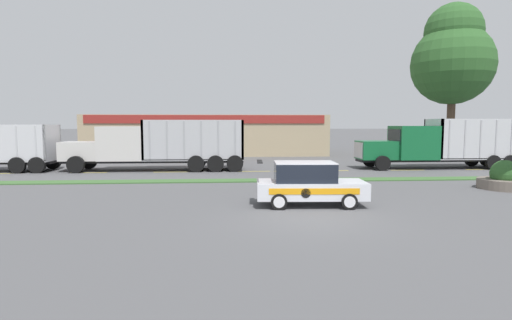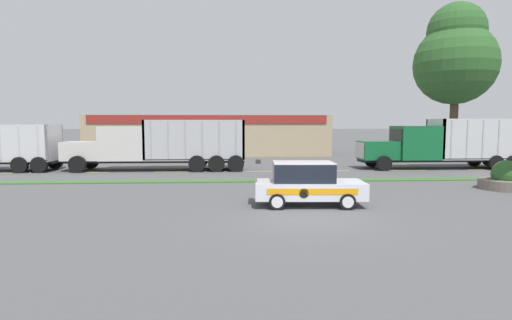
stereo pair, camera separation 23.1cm
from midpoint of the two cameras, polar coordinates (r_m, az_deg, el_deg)
name	(u,v)px [view 1 (the left image)]	position (r m, az deg, el deg)	size (l,w,h in m)	color
ground_plane	(311,219)	(13.63, 7.36, -8.29)	(600.00, 600.00, 0.00)	#515154
grass_verge	(277,180)	(22.48, 2.78, -2.90)	(120.00, 1.22, 0.06)	#3D6633
centre_line_1	(3,173)	(30.63, -32.61, -1.62)	(2.40, 0.14, 0.01)	yellow
centre_line_2	(89,173)	(28.45, -23.02, -1.68)	(2.40, 0.14, 0.01)	yellow
centre_line_3	(172,172)	(27.17, -12.18, -1.68)	(2.40, 0.14, 0.01)	yellow
centre_line_4	(253,171)	(26.94, -0.73, -1.63)	(2.40, 0.14, 0.01)	yellow
centre_line_5	(331,171)	(27.78, 10.46, -1.51)	(2.40, 0.14, 0.01)	yellow
centre_line_6	(408,170)	(29.59, 20.64, -1.35)	(2.40, 0.14, 0.01)	yellow
centre_line_7	(482,169)	(32.22, 29.41, -1.18)	(2.40, 0.14, 0.01)	yellow
dump_truck_mid	(141,147)	(28.51, -16.31, 1.75)	(12.29, 2.77, 3.46)	black
dump_truck_trail	(423,146)	(31.09, 22.60, 1.87)	(11.08, 2.77, 3.55)	black
rally_car	(309,184)	(15.66, 7.11, -3.36)	(4.29, 2.04, 1.74)	silver
stone_planter	(505,179)	(23.03, 31.73, -2.35)	(2.44, 2.44, 1.42)	#6B6056
store_building_backdrop	(209,134)	(44.93, -6.83, 3.65)	(24.29, 12.10, 4.12)	tan
tree_behind_left	(455,54)	(43.26, 26.46, 13.37)	(5.01, 5.01, 13.07)	brown
tree_behind_centre	(453,56)	(39.79, 26.12, 13.15)	(6.98, 6.98, 13.64)	brown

